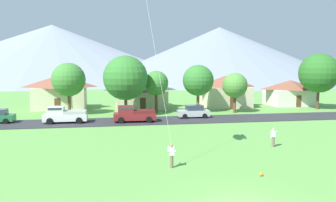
% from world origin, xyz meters
% --- Properties ---
extents(road_strip, '(160.00, 6.34, 0.08)m').
position_xyz_m(road_strip, '(0.00, 26.88, 0.04)').
color(road_strip, '#2D2D33').
rests_on(road_strip, ground).
extents(mountain_far_east_ridge, '(125.57, 125.57, 22.13)m').
position_xyz_m(mountain_far_east_ridge, '(60.70, 165.80, 11.06)').
color(mountain_far_east_ridge, '#8E939E').
rests_on(mountain_far_east_ridge, ground).
extents(mountain_central_ridge, '(106.30, 106.30, 22.97)m').
position_xyz_m(mountain_central_ridge, '(39.91, 124.10, 11.48)').
color(mountain_central_ridge, gray).
rests_on(mountain_central_ridge, ground).
extents(mountain_east_ridge, '(134.22, 134.22, 25.41)m').
position_xyz_m(mountain_east_ridge, '(-31.72, 149.16, 12.70)').
color(mountain_east_ridge, gray).
rests_on(mountain_east_ridge, ground).
extents(house_leftmost, '(7.79, 7.99, 5.29)m').
position_xyz_m(house_leftmost, '(13.17, 39.86, 2.74)').
color(house_leftmost, beige).
rests_on(house_leftmost, ground).
extents(house_left_center, '(8.72, 6.98, 5.49)m').
position_xyz_m(house_left_center, '(-14.38, 41.80, 2.84)').
color(house_left_center, beige).
rests_on(house_left_center, ground).
extents(house_right_center, '(8.77, 8.46, 4.60)m').
position_xyz_m(house_right_center, '(-1.28, 40.93, 2.38)').
color(house_right_center, beige).
rests_on(house_right_center, ground).
extents(house_rightmost, '(8.19, 6.48, 4.45)m').
position_xyz_m(house_rightmost, '(25.24, 39.95, 2.30)').
color(house_rightmost, silver).
rests_on(house_rightmost, ground).
extents(tree_near_left, '(3.72, 3.72, 5.99)m').
position_xyz_m(tree_near_left, '(12.00, 32.24, 4.10)').
color(tree_near_left, brown).
rests_on(tree_near_left, ground).
extents(tree_left_of_center, '(4.66, 4.66, 7.17)m').
position_xyz_m(tree_left_of_center, '(6.75, 33.77, 4.82)').
color(tree_left_of_center, brown).
rests_on(tree_left_of_center, ground).
extents(tree_center, '(3.66, 3.66, 6.29)m').
position_xyz_m(tree_center, '(0.45, 34.30, 4.43)').
color(tree_center, '#4C3823').
rests_on(tree_center, ground).
extents(tree_right_of_center, '(4.79, 4.79, 7.46)m').
position_xyz_m(tree_right_of_center, '(-12.13, 34.24, 5.04)').
color(tree_right_of_center, brown).
rests_on(tree_right_of_center, ground).
extents(tree_near_right, '(6.26, 6.26, 8.46)m').
position_xyz_m(tree_near_right, '(-4.17, 32.13, 5.32)').
color(tree_near_right, brown).
rests_on(tree_near_right, ground).
extents(tree_far_right, '(6.32, 6.32, 9.00)m').
position_xyz_m(tree_far_right, '(26.82, 34.00, 5.83)').
color(tree_far_right, '#4C3823').
rests_on(tree_far_right, ground).
extents(parked_car_silver_west_end, '(4.21, 2.10, 1.68)m').
position_xyz_m(parked_car_silver_west_end, '(4.70, 28.31, 0.87)').
color(parked_car_silver_west_end, '#B7BCC1').
rests_on(parked_car_silver_west_end, road_strip).
extents(pickup_truck_white_west_side, '(5.24, 2.40, 1.99)m').
position_xyz_m(pickup_truck_white_west_side, '(-11.94, 26.98, 1.06)').
color(pickup_truck_white_west_side, white).
rests_on(pickup_truck_white_west_side, road_strip).
extents(pickup_truck_maroon_east_side, '(5.27, 2.48, 1.99)m').
position_xyz_m(pickup_truck_maroon_east_side, '(-3.52, 26.20, 1.06)').
color(pickup_truck_maroon_east_side, maroon).
rests_on(pickup_truck_maroon_east_side, road_strip).
extents(watcher_person, '(0.56, 0.24, 1.68)m').
position_xyz_m(watcher_person, '(7.60, 11.26, 0.88)').
color(watcher_person, '#70604C').
rests_on(watcher_person, ground).
extents(soccer_ball, '(0.24, 0.24, 0.24)m').
position_xyz_m(soccer_ball, '(3.09, 4.00, 0.12)').
color(soccer_ball, orange).
rests_on(soccer_ball, ground).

